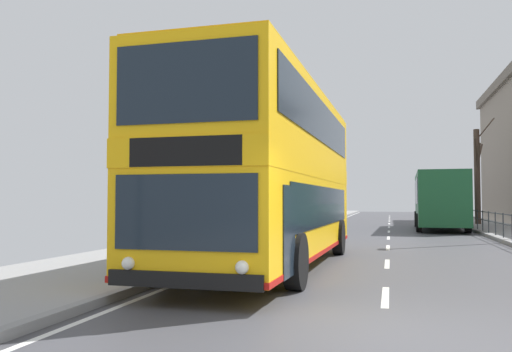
% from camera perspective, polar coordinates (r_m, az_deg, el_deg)
% --- Properties ---
extents(ground, '(15.80, 140.00, 0.20)m').
position_cam_1_polar(ground, '(6.96, 7.32, -15.82)').
color(ground, '#424247').
extents(double_decker_bus_main, '(2.97, 10.87, 4.29)m').
position_cam_1_polar(double_decker_bus_main, '(13.07, 1.59, 0.12)').
color(double_decker_bus_main, '#F4B20F').
rests_on(double_decker_bus_main, ground).
extents(background_bus_far_lane, '(2.81, 9.37, 3.11)m').
position_cam_1_polar(background_bus_far_lane, '(31.37, 19.05, -2.34)').
color(background_bus_far_lane, '#19512D').
rests_on(background_bus_far_lane, ground).
extents(bare_tree_far_00, '(1.45, 2.81, 6.69)m').
position_cam_1_polar(bare_tree_far_00, '(36.29, 22.62, 0.18)').
color(bare_tree_far_00, '#423328').
rests_on(bare_tree_far_00, ground).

